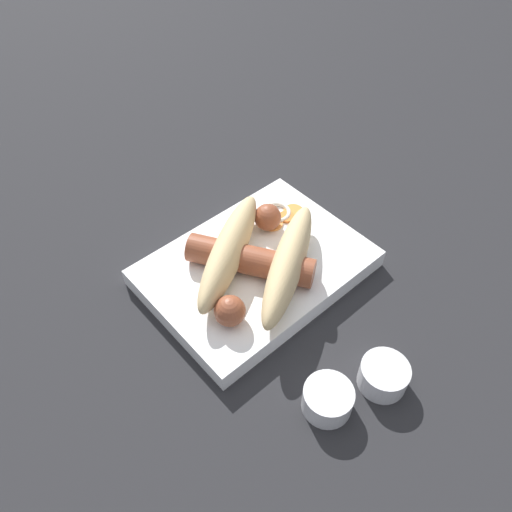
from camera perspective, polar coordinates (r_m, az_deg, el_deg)
name	(u,v)px	position (r m, az deg, el deg)	size (l,w,h in m)	color
ground_plane	(256,274)	(0.64, 0.00, -2.12)	(3.00, 3.00, 0.00)	#232326
food_tray	(256,268)	(0.63, 0.00, -1.38)	(0.27, 0.20, 0.03)	white
bread_roll	(259,256)	(0.60, 0.29, -0.03)	(0.22, 0.20, 0.05)	#DBBC84
sausage	(250,260)	(0.60, -0.66, -0.48)	(0.17, 0.15, 0.04)	brown
pickled_veggies	(279,214)	(0.68, 2.68, 4.77)	(0.07, 0.05, 0.01)	#F99E4C
condiment_cup_near	(327,400)	(0.54, 8.17, -15.98)	(0.05, 0.05, 0.03)	white
condiment_cup_far	(380,379)	(0.56, 14.04, -13.46)	(0.05, 0.05, 0.03)	white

